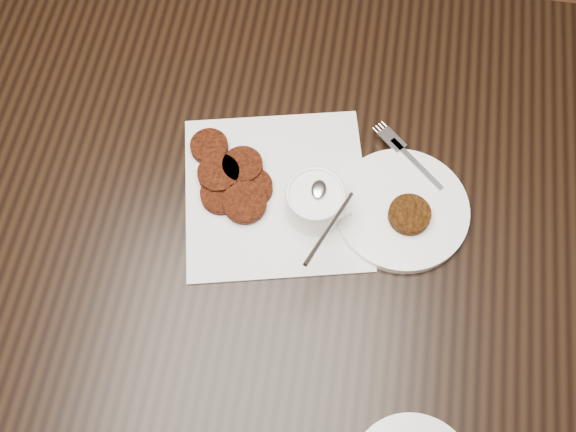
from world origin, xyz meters
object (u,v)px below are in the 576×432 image
object	(u,v)px
table	(226,265)
plate_with_patty	(402,207)
napkin	(276,193)
sauce_ramekin	(316,192)

from	to	relation	value
table	plate_with_patty	world-z (taller)	plate_with_patty
table	napkin	distance (m)	0.39
napkin	plate_with_patty	world-z (taller)	plate_with_patty
napkin	table	bearing A→B (deg)	-178.99
table	napkin	world-z (taller)	napkin
table	sauce_ramekin	xyz separation A→B (m)	(0.18, -0.02, 0.44)
plate_with_patty	sauce_ramekin	bearing A→B (deg)	-171.27
table	sauce_ramekin	world-z (taller)	sauce_ramekin
sauce_ramekin	table	bearing A→B (deg)	173.73
table	napkin	size ratio (longest dim) A/B	5.10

